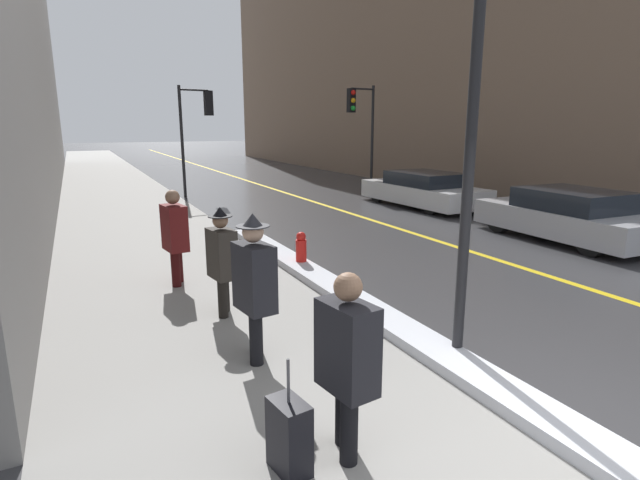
% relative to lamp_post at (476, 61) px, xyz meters
% --- Properties ---
extents(ground_plane, '(160.00, 160.00, 0.00)m').
position_rel_lamp_post_xyz_m(ground_plane, '(-0.36, -1.95, -3.26)').
color(ground_plane, '#38383A').
extents(sidewalk_slab, '(4.00, 80.00, 0.01)m').
position_rel_lamp_post_xyz_m(sidewalk_slab, '(-2.36, 13.05, -3.25)').
color(sidewalk_slab, gray).
rests_on(sidewalk_slab, ground).
extents(road_centre_stripe, '(0.16, 80.00, 0.00)m').
position_rel_lamp_post_xyz_m(road_centre_stripe, '(3.64, 13.05, -3.25)').
color(road_centre_stripe, gold).
rests_on(road_centre_stripe, ground).
extents(snow_bank_curb, '(0.51, 9.89, 0.14)m').
position_rel_lamp_post_xyz_m(snow_bank_curb, '(-0.21, 2.51, -3.19)').
color(snow_bank_curb, silver).
rests_on(snow_bank_curb, ground).
extents(lamp_post, '(0.28, 0.28, 5.51)m').
position_rel_lamp_post_xyz_m(lamp_post, '(0.00, 0.00, 0.00)').
color(lamp_post, black).
rests_on(lamp_post, ground).
extents(traffic_light_near, '(1.30, 0.45, 4.01)m').
position_rel_lamp_post_xyz_m(traffic_light_near, '(0.52, 14.98, -0.35)').
color(traffic_light_near, black).
rests_on(traffic_light_near, ground).
extents(traffic_light_far, '(1.31, 0.43, 4.14)m').
position_rel_lamp_post_xyz_m(traffic_light_far, '(6.54, 13.37, -0.26)').
color(traffic_light_far, black).
rests_on(traffic_light_far, ground).
extents(pedestrian_trailing, '(0.36, 0.54, 1.55)m').
position_rel_lamp_post_xyz_m(pedestrian_trailing, '(-1.99, -0.95, -2.40)').
color(pedestrian_trailing, black).
rests_on(pedestrian_trailing, ground).
extents(pedestrian_in_glasses, '(0.38, 0.56, 1.71)m').
position_rel_lamp_post_xyz_m(pedestrian_in_glasses, '(-2.10, 0.97, -2.32)').
color(pedestrian_in_glasses, black).
rests_on(pedestrian_in_glasses, ground).
extents(pedestrian_with_shoulder_bag, '(0.34, 0.70, 1.55)m').
position_rel_lamp_post_xyz_m(pedestrian_with_shoulder_bag, '(-2.06, 2.50, -2.41)').
color(pedestrian_with_shoulder_bag, black).
rests_on(pedestrian_with_shoulder_bag, ground).
extents(pedestrian_nearside, '(0.38, 0.56, 1.60)m').
position_rel_lamp_post_xyz_m(pedestrian_nearside, '(-2.39, 4.17, -2.37)').
color(pedestrian_nearside, '#340C0C').
rests_on(pedestrian_nearside, ground).
extents(parked_car_silver, '(2.01, 4.22, 1.19)m').
position_rel_lamp_post_xyz_m(parked_car_silver, '(6.43, 3.60, -2.68)').
color(parked_car_silver, '#B2B2B7').
rests_on(parked_car_silver, ground).
extents(parked_car_white, '(2.06, 4.60, 1.13)m').
position_rel_lamp_post_xyz_m(parked_car_white, '(6.48, 9.10, -2.71)').
color(parked_car_white, silver).
rests_on(parked_car_white, ground).
extents(rolling_suitcase, '(0.27, 0.39, 0.95)m').
position_rel_lamp_post_xyz_m(rolling_suitcase, '(-2.49, -0.95, -2.95)').
color(rolling_suitcase, black).
rests_on(rolling_suitcase, ground).
extents(fire_hydrant, '(0.20, 0.20, 0.70)m').
position_rel_lamp_post_xyz_m(fire_hydrant, '(-0.13, 4.15, -2.91)').
color(fire_hydrant, red).
rests_on(fire_hydrant, ground).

